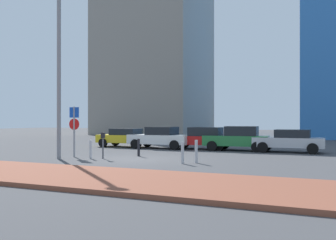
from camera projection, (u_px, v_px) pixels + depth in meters
ground_plane at (134, 159)px, 18.54m from camera, size 120.00×120.00×0.00m
sidewalk_brick at (48, 174)px, 12.83m from camera, size 40.00×4.12×0.14m
parked_car_yellow at (126, 137)px, 26.88m from camera, size 4.05×2.06×1.34m
parked_car_white at (161, 137)px, 25.49m from camera, size 4.28×2.08×1.49m
parked_car_red at (202, 138)px, 24.80m from camera, size 4.43×1.98×1.47m
parked_car_green at (238, 138)px, 23.62m from camera, size 4.16×2.12×1.56m
parked_car_silver at (289, 140)px, 22.32m from camera, size 4.12×1.90×1.38m
parking_sign_post at (74, 125)px, 19.58m from camera, size 0.60×0.10×2.66m
parking_meter at (103, 142)px, 18.63m from camera, size 0.18×0.14×1.33m
street_lamp at (59, 62)px, 18.58m from camera, size 0.70×0.36×8.46m
traffic_bollard_near at (139, 148)px, 19.92m from camera, size 0.14×0.14×0.94m
traffic_bollard_mid at (183, 153)px, 16.48m from camera, size 0.13×0.13×0.97m
traffic_bollard_far at (196, 152)px, 16.76m from camera, size 0.13×0.13×1.04m
traffic_bollard_edge at (91, 150)px, 18.68m from camera, size 0.12×0.12×0.93m
building_under_construction at (155, 50)px, 51.83m from camera, size 13.38×12.95×23.65m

